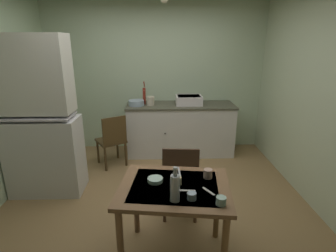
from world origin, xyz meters
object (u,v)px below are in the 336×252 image
object	(u,v)px
hutch_cabinet	(41,124)
dining_table	(174,197)
sink_basin	(189,100)
mixing_bowl_counter	(136,103)
teacup_cream	(177,181)
serving_bowl_wide	(155,180)
chair_far_side	(180,180)
hand_pump	(144,94)
glass_bottle	(175,187)
chair_by_counter	(112,140)

from	to	relation	value
hutch_cabinet	dining_table	bearing A→B (deg)	-37.02
sink_basin	mixing_bowl_counter	xyz separation A→B (m)	(-0.89, -0.05, -0.03)
mixing_bowl_counter	teacup_cream	world-z (taller)	mixing_bowl_counter
hutch_cabinet	serving_bowl_wide	size ratio (longest dim) A/B	14.93
mixing_bowl_counter	dining_table	distance (m)	2.47
chair_far_side	teacup_cream	size ratio (longest dim) A/B	11.56
chair_far_side	mixing_bowl_counter	bearing A→B (deg)	108.97
hand_pump	dining_table	xyz separation A→B (m)	(0.39, -2.49, -0.42)
hand_pump	dining_table	world-z (taller)	hand_pump
hand_pump	dining_table	bearing A→B (deg)	-81.18
hutch_cabinet	glass_bottle	size ratio (longest dim) A/B	7.03
mixing_bowl_counter	serving_bowl_wide	xyz separation A→B (m)	(0.35, -2.32, -0.16)
glass_bottle	chair_far_side	bearing A→B (deg)	82.61
hutch_cabinet	chair_by_counter	distance (m)	1.14
chair_far_side	teacup_cream	bearing A→B (deg)	-97.47
hand_pump	chair_by_counter	world-z (taller)	hand_pump
chair_far_side	chair_by_counter	distance (m)	1.65
glass_bottle	mixing_bowl_counter	bearing A→B (deg)	101.05
hand_pump	teacup_cream	world-z (taller)	hand_pump
hand_pump	dining_table	size ratio (longest dim) A/B	0.38
hutch_cabinet	dining_table	world-z (taller)	hutch_cabinet
hand_pump	teacup_cream	size ratio (longest dim) A/B	5.07
sink_basin	glass_bottle	distance (m)	2.69
hutch_cabinet	mixing_bowl_counter	world-z (taller)	hutch_cabinet
hand_pump	mixing_bowl_counter	xyz separation A→B (m)	(-0.13, -0.10, -0.12)
teacup_cream	glass_bottle	world-z (taller)	glass_bottle
serving_bowl_wide	chair_by_counter	bearing A→B (deg)	110.94
hutch_cabinet	dining_table	size ratio (longest dim) A/B	1.97
dining_table	chair_far_side	distance (m)	0.63
sink_basin	dining_table	world-z (taller)	sink_basin
hand_pump	glass_bottle	xyz separation A→B (m)	(0.38, -2.71, -0.18)
chair_far_side	serving_bowl_wide	distance (m)	0.66
sink_basin	dining_table	distance (m)	2.49
hutch_cabinet	chair_far_side	distance (m)	1.88
teacup_cream	mixing_bowl_counter	bearing A→B (deg)	102.95
dining_table	teacup_cream	xyz separation A→B (m)	(0.02, 0.03, 0.15)
hutch_cabinet	serving_bowl_wide	world-z (taller)	hutch_cabinet
mixing_bowl_counter	chair_by_counter	size ratio (longest dim) A/B	0.31
mixing_bowl_counter	teacup_cream	xyz separation A→B (m)	(0.54, -2.36, -0.15)
chair_by_counter	serving_bowl_wide	bearing A→B (deg)	-69.06
mixing_bowl_counter	glass_bottle	size ratio (longest dim) A/B	0.91
serving_bowl_wide	chair_far_side	bearing A→B (deg)	63.19
hand_pump	chair_by_counter	bearing A→B (deg)	-131.11
hand_pump	chair_far_side	world-z (taller)	hand_pump
sink_basin	teacup_cream	world-z (taller)	sink_basin
hutch_cabinet	sink_basin	distance (m)	2.34
dining_table	glass_bottle	world-z (taller)	glass_bottle
hutch_cabinet	serving_bowl_wide	distance (m)	1.84
chair_by_counter	glass_bottle	xyz separation A→B (m)	(0.87, -2.15, 0.42)
hutch_cabinet	sink_basin	size ratio (longest dim) A/B	4.59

